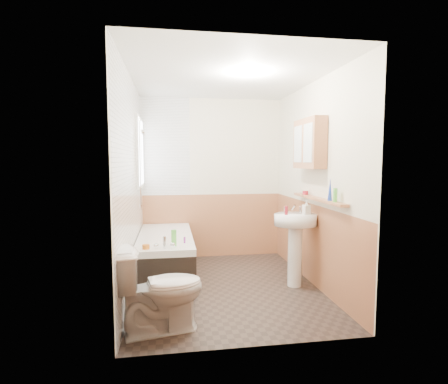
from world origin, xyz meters
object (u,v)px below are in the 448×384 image
Objects in this scene: pine_shelf at (317,199)px; medicine_cabinet at (309,144)px; toilet at (160,289)px; sink at (295,235)px; bathtub at (166,254)px.

medicine_cabinet is (-0.03, 0.22, 0.65)m from pine_shelf.
toilet is 1.86m from sink.
sink reaches higher than bathtub.
medicine_cabinet is at bearing -18.44° from bathtub.
toilet is at bearing -151.68° from medicine_cabinet.
toilet is at bearing -91.12° from bathtub.
pine_shelf is at bearing -27.58° from sink.
toilet is at bearing -137.82° from sink.
pine_shelf is 1.95× the size of medicine_cabinet.
bathtub is at bearing 161.56° from medicine_cabinet.
bathtub is 1.54m from toilet.
pine_shelf is at bearing -78.93° from toilet.
pine_shelf reaches higher than sink.
sink is at bearing -163.69° from medicine_cabinet.
bathtub is 1.73m from sink.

